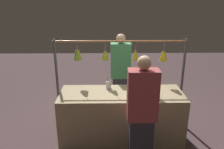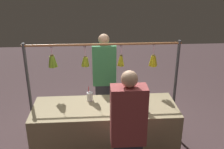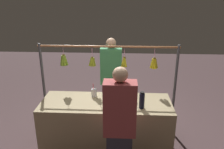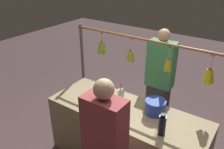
{
  "view_description": "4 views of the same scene",
  "coord_description": "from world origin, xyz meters",
  "px_view_note": "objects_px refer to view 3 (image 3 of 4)",
  "views": [
    {
      "loc": [
        0.2,
        3.28,
        2.24
      ],
      "look_at": [
        0.15,
        0.0,
        1.11
      ],
      "focal_mm": 36.33,
      "sensor_mm": 36.0,
      "label": 1
    },
    {
      "loc": [
        0.12,
        3.08,
        2.5
      ],
      "look_at": [
        -0.1,
        0.0,
        1.26
      ],
      "focal_mm": 41.48,
      "sensor_mm": 36.0,
      "label": 2
    },
    {
      "loc": [
        -0.25,
        3.05,
        2.34
      ],
      "look_at": [
        -0.09,
        0.0,
        1.24
      ],
      "focal_mm": 36.53,
      "sensor_mm": 36.0,
      "label": 3
    },
    {
      "loc": [
        -1.19,
        2.02,
        2.43
      ],
      "look_at": [
        0.21,
        0.0,
        1.21
      ],
      "focal_mm": 37.97,
      "sensor_mm": 36.0,
      "label": 4
    }
  ],
  "objects_px": {
    "water_bottle": "(142,100)",
    "vendor_person": "(111,81)",
    "blue_bucket": "(126,93)",
    "customer_person": "(120,131)",
    "drink_cup": "(94,93)"
  },
  "relations": [
    {
      "from": "water_bottle",
      "to": "vendor_person",
      "type": "height_order",
      "value": "vendor_person"
    },
    {
      "from": "blue_bucket",
      "to": "customer_person",
      "type": "relative_size",
      "value": 0.15
    },
    {
      "from": "drink_cup",
      "to": "customer_person",
      "type": "relative_size",
      "value": 0.13
    },
    {
      "from": "blue_bucket",
      "to": "customer_person",
      "type": "distance_m",
      "value": 0.88
    },
    {
      "from": "blue_bucket",
      "to": "drink_cup",
      "type": "height_order",
      "value": "drink_cup"
    },
    {
      "from": "water_bottle",
      "to": "vendor_person",
      "type": "xyz_separation_m",
      "value": [
        0.49,
        -1.02,
        -0.13
      ]
    },
    {
      "from": "drink_cup",
      "to": "blue_bucket",
      "type": "bearing_deg",
      "value": 174.77
    },
    {
      "from": "vendor_person",
      "to": "drink_cup",
      "type": "bearing_deg",
      "value": 70.81
    },
    {
      "from": "water_bottle",
      "to": "drink_cup",
      "type": "distance_m",
      "value": 0.8
    },
    {
      "from": "water_bottle",
      "to": "blue_bucket",
      "type": "distance_m",
      "value": 0.38
    },
    {
      "from": "water_bottle",
      "to": "vendor_person",
      "type": "distance_m",
      "value": 1.14
    },
    {
      "from": "drink_cup",
      "to": "vendor_person",
      "type": "distance_m",
      "value": 0.71
    },
    {
      "from": "drink_cup",
      "to": "vendor_person",
      "type": "height_order",
      "value": "vendor_person"
    },
    {
      "from": "blue_bucket",
      "to": "customer_person",
      "type": "xyz_separation_m",
      "value": [
        0.08,
        0.87,
        -0.1
      ]
    },
    {
      "from": "blue_bucket",
      "to": "drink_cup",
      "type": "distance_m",
      "value": 0.5
    }
  ]
}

